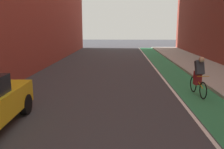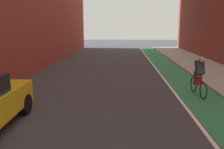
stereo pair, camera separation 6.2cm
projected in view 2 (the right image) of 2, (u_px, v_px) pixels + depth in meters
ground_plane at (112, 86)px, 11.61m from camera, size 84.93×84.93×0.00m
bike_lane_paint at (180, 78)px, 13.40m from camera, size 1.60×38.60×0.00m
lane_divider_stripe at (163, 78)px, 13.45m from camera, size 0.12×38.60×0.00m
sidewalk_right at (224, 77)px, 13.28m from camera, size 3.15×38.60×0.14m
cyclist_trailing at (199, 75)px, 9.91m from camera, size 0.48×1.73×1.62m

